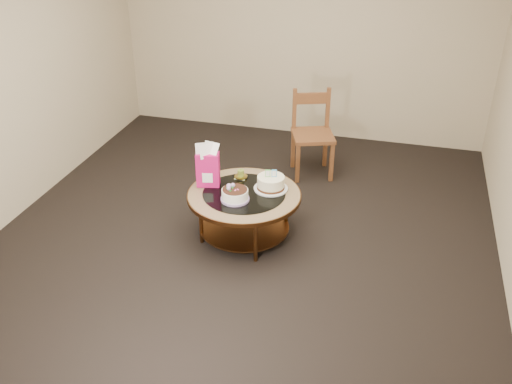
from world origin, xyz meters
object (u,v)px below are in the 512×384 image
(cream_cake, at_px, (271,183))
(dining_chair, at_px, (312,133))
(gift_bag, at_px, (208,165))
(decorated_cake, at_px, (235,195))
(coffee_table, at_px, (244,201))

(cream_cake, distance_m, dining_chair, 1.31)
(dining_chair, bearing_deg, gift_bag, -136.85)
(dining_chair, bearing_deg, cream_cake, -115.95)
(cream_cake, xyz_separation_m, dining_chair, (0.14, 1.30, -0.05))
(cream_cake, height_order, dining_chair, dining_chair)
(dining_chair, bearing_deg, decorated_cake, -123.84)
(cream_cake, bearing_deg, gift_bag, 172.41)
(cream_cake, xyz_separation_m, gift_bag, (-0.56, -0.08, 0.14))
(cream_cake, bearing_deg, coffee_table, -163.75)
(coffee_table, height_order, cream_cake, cream_cake)
(gift_bag, bearing_deg, cream_cake, -4.95)
(coffee_table, bearing_deg, dining_chair, 76.20)
(decorated_cake, bearing_deg, coffee_table, 73.53)
(gift_bag, bearing_deg, dining_chair, 50.34)
(coffee_table, distance_m, dining_chair, 1.48)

